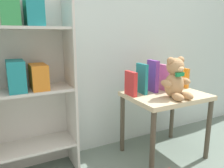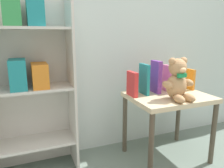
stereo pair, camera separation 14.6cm
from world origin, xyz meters
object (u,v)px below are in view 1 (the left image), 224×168
(teddy_bear, at_px, (175,79))
(display_table, at_px, (165,103))
(book_standing_purple, at_px, (153,76))
(book_standing_yellow, at_px, (174,76))
(book_standing_teal, at_px, (142,79))
(book_standing_orange, at_px, (184,78))
(book_standing_pink, at_px, (164,78))
(bookshelf_side, at_px, (27,76))
(book_standing_red, at_px, (131,84))

(teddy_bear, bearing_deg, display_table, 82.40)
(book_standing_purple, height_order, book_standing_yellow, book_standing_purple)
(display_table, relative_size, book_standing_teal, 2.57)
(teddy_bear, bearing_deg, book_standing_teal, 125.43)
(book_standing_purple, height_order, book_standing_orange, book_standing_purple)
(display_table, xyz_separation_m, book_standing_pink, (0.06, 0.10, 0.19))
(bookshelf_side, xyz_separation_m, book_standing_pink, (1.10, -0.15, -0.08))
(bookshelf_side, xyz_separation_m, book_standing_orange, (1.34, -0.15, -0.11))
(book_standing_red, xyz_separation_m, book_standing_purple, (0.23, 0.02, 0.04))
(teddy_bear, xyz_separation_m, book_standing_orange, (0.30, 0.21, -0.05))
(bookshelf_side, distance_m, book_standing_yellow, 1.23)
(bookshelf_side, bearing_deg, book_standing_pink, -7.65)
(book_standing_teal, relative_size, book_standing_purple, 0.92)
(display_table, bearing_deg, book_standing_pink, 58.93)
(book_standing_pink, xyz_separation_m, book_standing_orange, (0.23, -0.00, -0.02))
(book_standing_purple, distance_m, book_standing_yellow, 0.23)
(book_standing_red, distance_m, book_standing_purple, 0.24)
(bookshelf_side, bearing_deg, display_table, -13.15)
(book_standing_pink, bearing_deg, teddy_bear, -108.60)
(display_table, distance_m, teddy_bear, 0.25)
(book_standing_teal, distance_m, book_standing_yellow, 0.35)
(display_table, height_order, teddy_bear, teddy_bear)
(bookshelf_side, relative_size, book_standing_orange, 7.28)
(book_standing_teal, height_order, book_standing_purple, book_standing_purple)
(book_standing_purple, bearing_deg, book_standing_yellow, -1.20)
(display_table, distance_m, book_standing_orange, 0.35)
(teddy_bear, height_order, book_standing_yellow, teddy_bear)
(bookshelf_side, distance_m, book_standing_pink, 1.12)
(display_table, xyz_separation_m, teddy_bear, (-0.02, -0.12, 0.23))
(book_standing_pink, bearing_deg, book_standing_red, -178.61)
(teddy_bear, bearing_deg, bookshelf_side, 160.72)
(book_standing_teal, distance_m, book_standing_purple, 0.12)
(bookshelf_side, bearing_deg, book_standing_purple, -7.70)
(book_standing_pink, bearing_deg, book_standing_teal, 178.01)
(book_standing_teal, relative_size, book_standing_yellow, 1.08)
(book_standing_pink, xyz_separation_m, book_standing_yellow, (0.12, 0.00, 0.00))
(book_standing_teal, xyz_separation_m, book_standing_pink, (0.23, -0.01, -0.01))
(book_standing_teal, relative_size, book_standing_orange, 1.37)
(book_standing_teal, bearing_deg, display_table, -30.38)
(display_table, xyz_separation_m, book_standing_yellow, (0.17, 0.10, 0.20))
(book_standing_orange, bearing_deg, teddy_bear, -145.07)
(display_table, bearing_deg, book_standing_red, 162.64)
(book_standing_teal, bearing_deg, book_standing_orange, -0.77)
(teddy_bear, height_order, book_standing_pink, teddy_bear)
(bookshelf_side, relative_size, display_table, 2.06)
(teddy_bear, height_order, book_standing_red, teddy_bear)
(book_standing_purple, xyz_separation_m, book_standing_orange, (0.35, -0.02, -0.04))
(bookshelf_side, xyz_separation_m, book_standing_yellow, (1.22, -0.14, -0.08))
(bookshelf_side, relative_size, book_standing_purple, 4.89)
(book_standing_teal, height_order, book_standing_orange, book_standing_teal)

